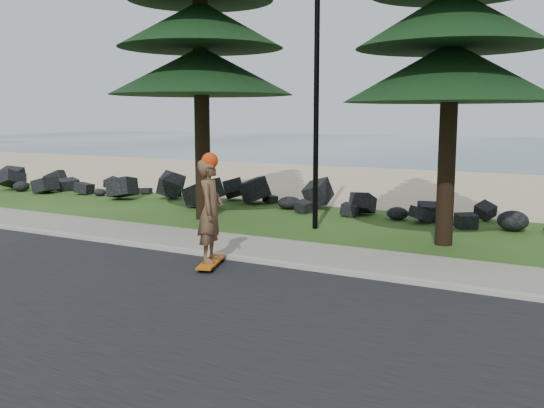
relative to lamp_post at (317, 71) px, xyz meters
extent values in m
plane|color=#2A4616|center=(0.00, -3.20, -4.13)|extent=(160.00, 160.00, 0.00)
cube|color=black|center=(0.00, -7.70, -4.12)|extent=(160.00, 7.00, 0.02)
cube|color=#AEAB9D|center=(0.00, -4.10, -4.08)|extent=(160.00, 0.20, 0.10)
cube|color=gray|center=(0.00, -3.00, -4.09)|extent=(160.00, 2.00, 0.08)
cube|color=tan|center=(0.00, 11.30, -4.13)|extent=(160.00, 15.00, 0.01)
cube|color=#395D6D|center=(0.00, 47.80, -4.13)|extent=(160.00, 58.00, 0.01)
cylinder|color=black|center=(0.00, 0.00, -0.13)|extent=(0.14, 0.14, 8.00)
cube|color=#BB5D0B|center=(-0.01, -4.83, -4.02)|extent=(0.69, 1.25, 0.04)
imported|color=brown|center=(-0.01, -4.83, -2.98)|extent=(0.71, 0.86, 2.03)
sphere|color=red|center=(-0.01, -4.83, -2.01)|extent=(0.32, 0.32, 0.32)
camera|label=1|loc=(6.74, -14.49, -1.14)|focal=40.00mm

